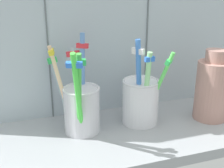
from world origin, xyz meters
TOP-DOWN VIEW (x-y plane):
  - counter_slab at (0.00, 0.00)cm, footprint 64.00×22.00cm
  - tile_wall_back at (0.00, 12.00)cm, footprint 64.00×2.20cm
  - toothbrush_cup_left at (-6.26, 2.93)cm, footprint 9.03×15.19cm
  - toothbrush_cup_right at (6.03, 2.70)cm, footprint 8.64×8.64cm
  - ceramic_vase at (20.79, 0.10)cm, footprint 6.76×6.76cm

SIDE VIEW (x-z plane):
  - counter_slab at x=0.00cm, z-range 0.00..2.00cm
  - toothbrush_cup_right at x=6.03cm, z-range -1.84..15.87cm
  - toothbrush_cup_left at x=-6.26cm, z-range -1.90..16.63cm
  - ceramic_vase at x=20.79cm, z-range 1.29..16.06cm
  - tile_wall_back at x=0.00cm, z-range 0.00..45.00cm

